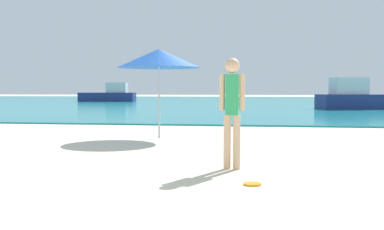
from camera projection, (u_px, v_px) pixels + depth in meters
The scene contains 6 objects.
water at pixel (240, 102), 44.98m from camera, with size 160.00×60.00×0.06m, color teal.
person_standing at pixel (232, 106), 7.00m from camera, with size 0.40×0.23×1.73m.
frisbee at pixel (252, 184), 5.89m from camera, with size 0.23×0.23×0.03m, color orange.
boat_near at pixel (361, 98), 27.29m from camera, with size 5.85×3.19×1.90m.
boat_far at pixel (109, 95), 44.65m from camera, with size 5.57×2.11×1.86m.
beach_umbrella at pixel (159, 58), 11.43m from camera, with size 2.10×2.10×2.27m.
Camera 1 is at (1.82, -2.54, 1.25)m, focal length 42.23 mm.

